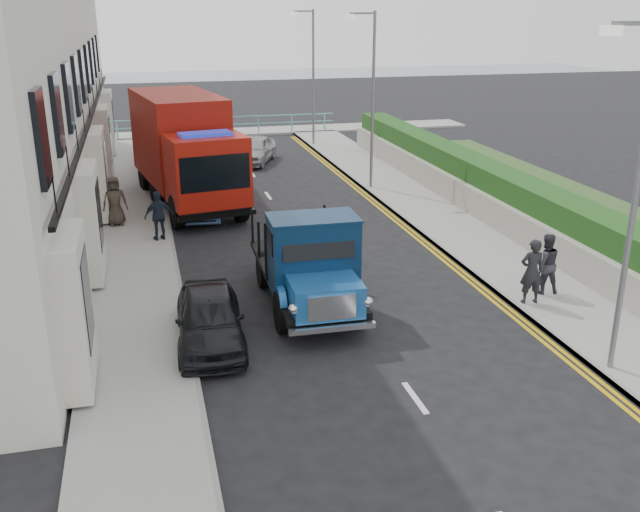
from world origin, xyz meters
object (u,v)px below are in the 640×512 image
Objects in this scene: lamp_near at (632,185)px; lamp_mid at (370,91)px; lamp_far at (311,70)px; parked_car_front at (209,319)px; red_lorry at (185,147)px; pedestrian_east_near at (532,271)px; bedford_lorry at (312,270)px.

lamp_near and lamp_mid have the same top height.
lamp_far reaches higher than parked_car_front.
pedestrian_east_near is at bearing -67.82° from red_lorry.
lamp_mid is at bearing 67.11° from bedford_lorry.
lamp_mid reaches higher than red_lorry.
bedford_lorry is (-5.17, -11.57, -2.85)m from lamp_mid.
pedestrian_east_near is at bearing -8.98° from bedford_lorry.
red_lorry is at bearing -125.45° from lamp_far.
red_lorry reaches higher than pedestrian_east_near.
pedestrian_east_near is at bearing 4.25° from parked_car_front.
lamp_far is at bearing 77.71° from bedford_lorry.
pedestrian_east_near is at bearing -88.98° from lamp_mid.
parked_car_front is (-7.78, 3.33, -3.37)m from lamp_near.
lamp_near is 1.91× the size of parked_car_front.
lamp_mid reaches higher than parked_car_front.
red_lorry is at bearing -52.45° from pedestrian_east_near.
parked_car_front is (-7.78, -12.67, -3.37)m from lamp_mid.
bedford_lorry reaches higher than parked_car_front.
lamp_near is 26.00m from lamp_far.
lamp_far is 24.21m from parked_car_front.
lamp_far is 1.32× the size of bedford_lorry.
lamp_far is 1.91× the size of parked_car_front.
pedestrian_east_near is (0.22, -22.54, -3.04)m from lamp_far.
lamp_mid is 7.59m from red_lorry.
lamp_mid is at bearing -83.28° from pedestrian_east_near.
red_lorry reaches higher than bedford_lorry.
red_lorry is (-2.19, 11.24, 1.01)m from bedford_lorry.
lamp_near is 9.11m from parked_car_front.
lamp_near is at bearing -39.41° from bedford_lorry.
lamp_mid reaches higher than bedford_lorry.
lamp_far is 22.36m from bedford_lorry.
pedestrian_east_near is (5.39, -0.97, -0.19)m from bedford_lorry.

